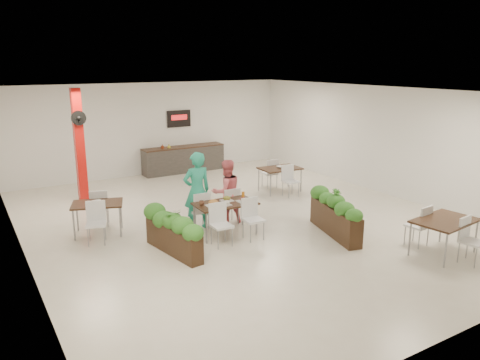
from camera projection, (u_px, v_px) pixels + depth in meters
name	position (u px, v px, depth m)	size (l,w,h in m)	color
ground	(242.00, 220.00, 11.83)	(12.00, 12.00, 0.00)	beige
room_shell	(242.00, 142.00, 11.33)	(10.10, 12.10, 3.22)	white
red_column	(79.00, 145.00, 13.05)	(0.40, 0.41, 3.20)	#B3100B
service_counter	(184.00, 159.00, 16.89)	(3.00, 0.64, 2.20)	#302D2A
main_table	(225.00, 208.00, 10.73)	(1.44, 1.68, 0.92)	black
diner_man	(197.00, 191.00, 11.01)	(0.68, 0.45, 1.87)	teal
diner_woman	(226.00, 192.00, 11.44)	(0.78, 0.61, 1.60)	#F96E79
planter_left	(173.00, 230.00, 9.67)	(0.62, 1.84, 0.97)	black
planter_right	(335.00, 213.00, 10.73)	(0.85, 2.02, 1.09)	black
side_table_a	(98.00, 208.00, 10.73)	(1.31, 1.67, 0.92)	black
side_table_b	(280.00, 172.00, 14.28)	(1.26, 1.64, 0.92)	black
side_table_c	(445.00, 225.00, 9.59)	(1.43, 1.66, 0.92)	black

